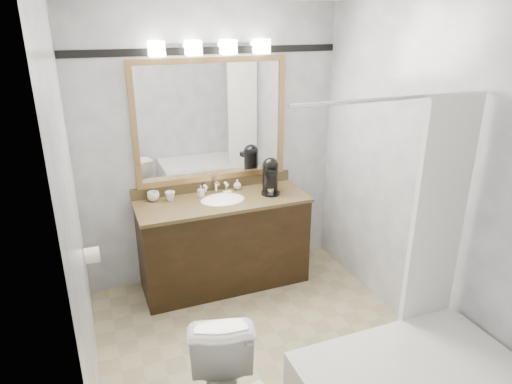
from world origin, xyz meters
TOP-DOWN VIEW (x-y plane):
  - room at (0.00, 0.00)m, footprint 2.42×2.62m
  - vanity at (0.00, 1.02)m, footprint 1.53×0.58m
  - mirror at (0.00, 1.28)m, footprint 1.40×0.04m
  - vanity_light_bar at (0.00, 1.23)m, footprint 1.02×0.14m
  - accent_stripe at (0.00, 1.29)m, footprint 2.40×0.01m
  - bathtub at (0.55, -0.90)m, footprint 1.30×0.75m
  - tp_roll at (-1.14, 0.66)m, footprint 0.11×0.12m
  - coffee_maker at (0.46, 1.03)m, footprint 0.18×0.21m
  - cup_left at (-0.58, 1.21)m, footprint 0.13×0.13m
  - cup_right at (-0.44, 1.17)m, footprint 0.11×0.11m
  - soap_bottle_a at (-0.16, 1.16)m, footprint 0.06×0.06m
  - soap_bottle_b at (0.21, 1.21)m, footprint 0.10×0.10m
  - soap_bar at (0.08, 1.13)m, footprint 0.08×0.06m

SIDE VIEW (x-z plane):
  - bathtub at x=0.55m, z-range -0.70..1.26m
  - vanity at x=0.00m, z-range -0.04..0.93m
  - tp_roll at x=-1.14m, z-range 0.64..0.76m
  - soap_bar at x=0.08m, z-range 0.85..0.87m
  - cup_right at x=-0.44m, z-range 0.85..0.93m
  - cup_left at x=-0.58m, z-range 0.85..0.93m
  - soap_bottle_b at x=0.21m, z-range 0.85..0.94m
  - soap_bottle_a at x=-0.16m, z-range 0.85..0.95m
  - coffee_maker at x=0.46m, z-range 0.85..1.18m
  - room at x=0.00m, z-range -0.01..2.51m
  - mirror at x=0.00m, z-range 0.95..2.05m
  - accent_stripe at x=0.00m, z-range 2.07..2.13m
  - vanity_light_bar at x=0.00m, z-range 2.07..2.19m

